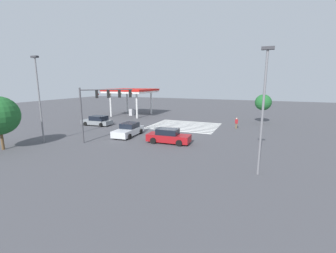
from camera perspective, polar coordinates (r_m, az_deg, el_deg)
name	(u,v)px	position (r m, az deg, el deg)	size (l,w,h in m)	color
ground_plane	(168,135)	(28.32, 0.00, -2.11)	(124.89, 124.89, 0.00)	#47474C
crosswalk_markings	(184,126)	(34.21, 4.13, 0.18)	(9.99, 8.20, 0.01)	silver
traffic_signal_mast	(102,101)	(25.69, -16.43, 6.28)	(4.11, 4.11, 5.96)	#47474C
car_0	(129,130)	(28.17, -9.98, -0.88)	(2.42, 4.94, 1.56)	silver
car_1	(168,136)	(24.43, 0.10, -2.51)	(4.78, 2.18, 1.57)	maroon
car_2	(98,121)	(36.16, -17.47, 1.39)	(4.65, 2.33, 1.47)	gray
gas_station_canopy	(131,92)	(45.10, -9.33, 8.71)	(8.38, 8.38, 5.24)	silver
pedestrian	(236,123)	(33.31, 16.98, 0.92)	(0.41, 0.41, 1.56)	brown
street_light_pole_a	(263,102)	(16.56, 23.09, 5.75)	(0.80, 0.36, 8.78)	slate
street_light_pole_b	(39,93)	(27.52, -30.01, 7.39)	(0.80, 0.36, 9.17)	slate
tree_corner_a	(263,102)	(38.56, 23.03, 5.63)	(2.50, 2.50, 4.65)	brown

